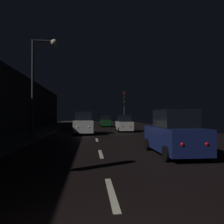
# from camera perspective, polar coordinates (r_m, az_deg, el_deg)

# --- Properties ---
(ground) EXTENTS (25.27, 84.00, 0.02)m
(ground) POSITION_cam_1_polar(r_m,az_deg,el_deg) (26.60, -4.72, -4.87)
(ground) COLOR black
(sidewalk_left) EXTENTS (4.40, 84.00, 0.15)m
(sidewalk_left) POSITION_cam_1_polar(r_m,az_deg,el_deg) (27.24, -18.43, -4.55)
(sidewalk_left) COLOR #33302D
(sidewalk_left) RESTS_ON ground
(building_facade_left) EXTENTS (0.80, 63.00, 6.85)m
(building_facade_left) POSITION_cam_1_polar(r_m,az_deg,el_deg) (24.62, -26.11, 2.91)
(building_facade_left) COLOR black
(building_facade_left) RESTS_ON ground
(lane_centerline) EXTENTS (0.16, 27.70, 0.01)m
(lane_centerline) POSITION_cam_1_polar(r_m,az_deg,el_deg) (17.96, -4.20, -6.70)
(lane_centerline) COLOR beige
(lane_centerline) RESTS_ON ground
(traffic_light_far_right) EXTENTS (0.35, 0.48, 5.11)m
(traffic_light_far_right) POSITION_cam_1_polar(r_m,az_deg,el_deg) (29.47, 3.26, 2.80)
(traffic_light_far_right) COLOR #38383A
(traffic_light_far_right) RESTS_ON ground
(streetlamp_overhead) EXTENTS (1.70, 0.44, 6.99)m
(streetlamp_overhead) POSITION_cam_1_polar(r_m,az_deg,el_deg) (15.55, -18.47, 9.65)
(streetlamp_overhead) COLOR #2D2D30
(streetlamp_overhead) RESTS_ON ground
(car_approaching_headlights) EXTENTS (2.01, 4.35, 2.19)m
(car_approaching_headlights) POSITION_cam_1_polar(r_m,az_deg,el_deg) (21.45, -7.43, -3.09)
(car_approaching_headlights) COLOR silver
(car_approaching_headlights) RESTS_ON ground
(car_parked_right_far) EXTENTS (1.70, 3.67, 1.85)m
(car_parked_right_far) POSITION_cam_1_polar(r_m,az_deg,el_deg) (24.53, 3.21, -3.20)
(car_parked_right_far) COLOR silver
(car_parked_right_far) RESTS_ON ground
(car_distant_taillights) EXTENTS (1.72, 3.73, 1.88)m
(car_distant_taillights) POSITION_cam_1_polar(r_m,az_deg,el_deg) (35.21, -1.75, -2.50)
(car_distant_taillights) COLOR #0F3819
(car_distant_taillights) RESTS_ON ground
(car_parked_right_near) EXTENTS (1.90, 4.11, 2.07)m
(car_parked_right_near) POSITION_cam_1_polar(r_m,az_deg,el_deg) (10.37, 16.00, -5.63)
(car_parked_right_near) COLOR #141E51
(car_parked_right_near) RESTS_ON ground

